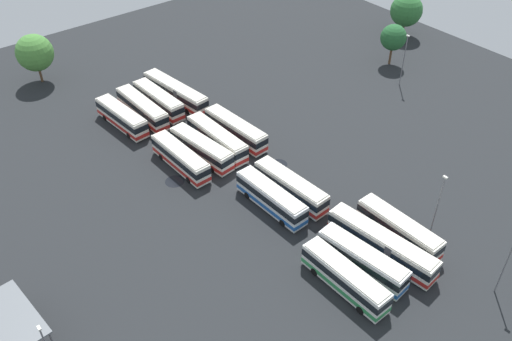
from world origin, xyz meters
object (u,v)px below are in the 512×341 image
bus_row1_slot1 (291,187)px  tree_west_edge (406,10)px  bus_row2_slot0 (236,130)px  bus_row1_slot2 (271,198)px  bus_row2_slot2 (202,149)px  bus_row3_slot1 (158,100)px  lamp_post_by_building (438,203)px  maintenance_shelter (8,320)px  bus_row0_slot2 (362,260)px  bus_row0_slot1 (382,244)px  bus_row3_slot2 (142,108)px  bus_row3_slot3 (122,117)px  lamp_post_far_corner (404,58)px  bus_row2_slot3 (181,158)px  lamp_post_near_entrance (507,262)px  tree_northwest (393,37)px  bus_row0_slot0 (399,229)px  bus_row3_slot0 (176,92)px  bus_row2_slot1 (217,139)px  bus_row0_slot3 (345,278)px  tree_north_edge (35,53)px

bus_row1_slot1 → tree_west_edge: size_ratio=1.38×
bus_row2_slot0 → bus_row1_slot2: bearing=159.1°
bus_row2_slot2 → tree_west_edge: bearing=-81.1°
bus_row3_slot1 → lamp_post_by_building: (-46.30, -11.54, 3.14)m
maintenance_shelter → lamp_post_by_building: 49.34m
bus_row0_slot2 → bus_row0_slot1: bearing=-86.5°
bus_row0_slot2 → bus_row3_slot2: bearing=4.3°
bus_row3_slot3 → bus_row3_slot1: bearing=-83.8°
bus_row2_slot2 → lamp_post_far_corner: (-4.07, -39.78, 3.33)m
bus_row2_slot3 → lamp_post_near_entrance: (-41.12, -15.16, 3.14)m
bus_row3_slot3 → lamp_post_far_corner: (-18.90, -44.80, 3.33)m
bus_row2_slot0 → bus_row3_slot1: 15.54m
bus_row3_slot1 → tree_northwest: size_ratio=1.51×
bus_row0_slot0 → tree_northwest: 47.14m
bus_row2_slot0 → bus_row3_slot3: bearing=40.2°
bus_row3_slot0 → bus_row3_slot1: 3.56m
bus_row1_slot1 → bus_row1_slot2: size_ratio=1.04×
bus_row0_slot1 → bus_row3_slot1: (44.89, 3.63, -0.00)m
bus_row1_slot1 → lamp_post_near_entrance: lamp_post_near_entrance is taller
bus_row0_slot2 → bus_row2_slot3: bearing=11.0°
bus_row0_slot2 → bus_row2_slot1: bearing=-2.1°
bus_row2_slot0 → lamp_post_near_entrance: lamp_post_near_entrance is taller
bus_row3_slot0 → bus_row3_slot2: 6.95m
bus_row1_slot1 → bus_row3_slot3: bearing=17.6°
bus_row0_slot1 → bus_row0_slot3: 7.16m
tree_west_edge → bus_row3_slot1: bearing=82.9°
bus_row0_slot1 → tree_northwest: size_ratio=1.87×
bus_row2_slot2 → maintenance_shelter: 35.50m
bus_row2_slot0 → bus_row3_slot2: size_ratio=0.98×
lamp_post_near_entrance → bus_row3_slot3: bearing=16.5°
bus_row3_slot0 → maintenance_shelter: size_ratio=1.56×
lamp_post_near_entrance → lamp_post_far_corner: 46.56m
bus_row1_slot2 → tree_northwest: size_ratio=1.47×
lamp_post_by_building → tree_west_edge: lamp_post_by_building is taller
bus_row2_slot2 → tree_north_edge: tree_north_edge is taller
bus_row0_slot1 → bus_row0_slot2: same height
bus_row0_slot3 → maintenance_shelter: bearing=62.5°
tree_west_edge → bus_row0_slot1: bearing=127.0°
bus_row2_slot2 → lamp_post_far_corner: lamp_post_far_corner is taller
bus_row2_slot2 → tree_northwest: bearing=-87.1°
bus_row1_slot2 → bus_row2_slot0: bearing=-20.9°
bus_row0_slot0 → bus_row0_slot3: bearing=96.5°
bus_row1_slot2 → bus_row3_slot2: (29.73, 2.15, 0.00)m
tree_north_edge → bus_row3_slot0: bearing=-144.3°
bus_row2_slot2 → tree_west_edge: size_ratio=1.35×
bus_row2_slot1 → maintenance_shelter: size_ratio=1.30×
bus_row3_slot0 → tree_northwest: tree_northwest is taller
bus_row1_slot1 → bus_row1_slot2: same height
bus_row0_slot3 → bus_row1_slot1: bearing=-20.2°
bus_row2_slot2 → bus_row2_slot1: bearing=-79.4°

